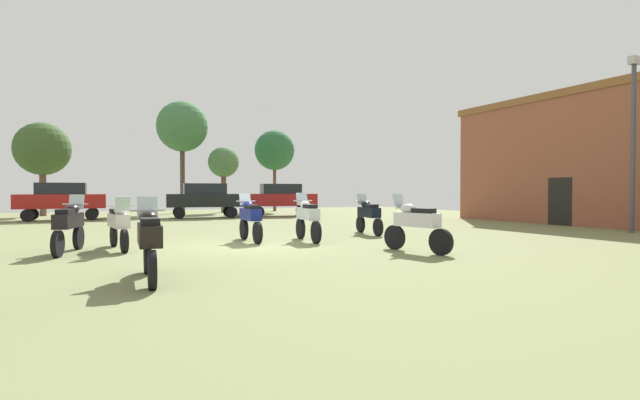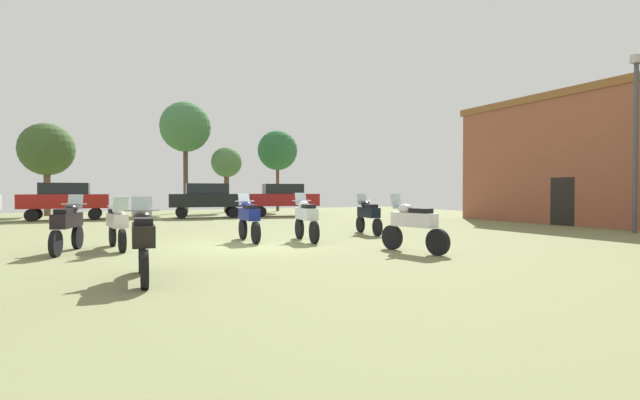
# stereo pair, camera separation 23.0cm
# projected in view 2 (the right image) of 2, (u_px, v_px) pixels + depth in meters

# --- Properties ---
(ground_plane) EXTENTS (44.00, 52.00, 0.02)m
(ground_plane) POSITION_uv_depth(u_px,v_px,m) (249.00, 245.00, 13.57)
(ground_plane) COLOR olive
(motorcycle_1) EXTENTS (0.62, 2.12, 1.50)m
(motorcycle_1) POSITION_uv_depth(u_px,v_px,m) (249.00, 218.00, 14.49)
(motorcycle_1) COLOR black
(motorcycle_1) RESTS_ON ground
(motorcycle_2) EXTENTS (0.79, 2.18, 1.48)m
(motorcycle_2) POSITION_uv_depth(u_px,v_px,m) (68.00, 224.00, 11.84)
(motorcycle_2) COLOR black
(motorcycle_2) RESTS_ON ground
(motorcycle_3) EXTENTS (0.66, 2.16, 1.45)m
(motorcycle_3) POSITION_uv_depth(u_px,v_px,m) (368.00, 215.00, 16.89)
(motorcycle_3) COLOR black
(motorcycle_3) RESTS_ON ground
(motorcycle_4) EXTENTS (0.62, 2.19, 1.51)m
(motorcycle_4) POSITION_uv_depth(u_px,v_px,m) (306.00, 217.00, 14.59)
(motorcycle_4) COLOR black
(motorcycle_4) RESTS_ON ground
(motorcycle_5) EXTENTS (0.73, 2.12, 1.49)m
(motorcycle_5) POSITION_uv_depth(u_px,v_px,m) (413.00, 224.00, 11.90)
(motorcycle_5) COLOR black
(motorcycle_5) RESTS_ON ground
(motorcycle_6) EXTENTS (0.63, 2.23, 1.44)m
(motorcycle_6) POSITION_uv_depth(u_px,v_px,m) (117.00, 223.00, 12.52)
(motorcycle_6) COLOR black
(motorcycle_6) RESTS_ON ground
(motorcycle_8) EXTENTS (0.62, 2.21, 1.47)m
(motorcycle_8) POSITION_uv_depth(u_px,v_px,m) (143.00, 239.00, 8.20)
(motorcycle_8) COLOR black
(motorcycle_8) RESTS_ON ground
(car_1) EXTENTS (4.50, 2.34, 2.00)m
(car_1) POSITION_uv_depth(u_px,v_px,m) (207.00, 198.00, 27.30)
(car_1) COLOR black
(car_1) RESTS_ON ground
(car_2) EXTENTS (4.37, 1.98, 2.00)m
(car_2) POSITION_uv_depth(u_px,v_px,m) (65.00, 198.00, 25.04)
(car_2) COLOR black
(car_2) RESTS_ON ground
(car_5) EXTENTS (4.56, 2.57, 2.00)m
(car_5) POSITION_uv_depth(u_px,v_px,m) (283.00, 197.00, 29.04)
(car_5) COLOR black
(car_5) RESTS_ON ground
(tree_1) EXTENTS (3.29, 3.29, 5.83)m
(tree_1) POSITION_uv_depth(u_px,v_px,m) (47.00, 150.00, 29.23)
(tree_1) COLOR brown
(tree_1) RESTS_ON ground
(tree_2) EXTENTS (2.21, 2.21, 4.77)m
(tree_2) POSITION_uv_depth(u_px,v_px,m) (226.00, 163.00, 33.92)
(tree_2) COLOR brown
(tree_2) RESTS_ON ground
(tree_4) EXTENTS (3.08, 3.08, 6.25)m
(tree_4) POSITION_uv_depth(u_px,v_px,m) (278.00, 151.00, 36.05)
(tree_4) COLOR brown
(tree_4) RESTS_ON ground
(tree_5) EXTENTS (3.58, 3.58, 7.95)m
(tree_5) POSITION_uv_depth(u_px,v_px,m) (185.00, 127.00, 33.24)
(tree_5) COLOR #4D3E30
(tree_5) RESTS_ON ground
(lamp_post) EXTENTS (0.44, 0.24, 6.59)m
(lamp_post) POSITION_uv_depth(u_px,v_px,m) (636.00, 134.00, 17.23)
(lamp_post) COLOR #47474C
(lamp_post) RESTS_ON ground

